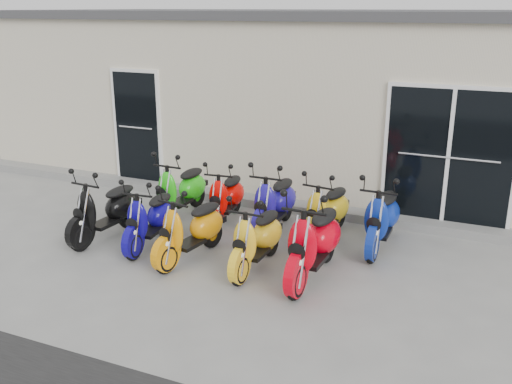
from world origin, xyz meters
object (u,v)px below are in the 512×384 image
scooter_front_blue (150,210)px  scooter_back_yellow (327,203)px  scooter_back_green (180,182)px  scooter_back_blue (275,195)px  scooter_back_extra (382,209)px  scooter_front_orange_b (257,230)px  scooter_front_red (314,232)px  scooter_front_orange_a (191,221)px  scooter_back_red (226,190)px  scooter_front_black (105,202)px

scooter_front_blue → scooter_back_yellow: bearing=24.7°
scooter_back_green → scooter_back_blue: 1.72m
scooter_back_green → scooter_back_extra: 3.41m
scooter_back_green → scooter_front_orange_b: bearing=-32.4°
scooter_front_red → scooter_front_orange_a: bearing=-175.0°
scooter_front_orange_a → scooter_back_red: scooter_front_orange_a is taller
scooter_front_black → scooter_back_blue: scooter_back_blue is taller
scooter_back_red → scooter_back_extra: size_ratio=0.91×
scooter_front_orange_a → scooter_back_blue: scooter_back_blue is taller
scooter_front_orange_b → scooter_back_extra: size_ratio=0.94×
scooter_back_yellow → scooter_back_green: bearing=-171.9°
scooter_front_orange_a → scooter_front_red: (1.77, 0.10, 0.08)m
scooter_front_red → scooter_front_blue: bearing=-179.8°
scooter_front_orange_a → scooter_back_green: size_ratio=0.97×
scooter_front_orange_b → scooter_back_red: size_ratio=1.03×
scooter_front_orange_b → scooter_back_yellow: size_ratio=1.00×
scooter_front_red → scooter_back_blue: bearing=130.5°
scooter_back_blue → scooter_back_yellow: size_ratio=1.06×
scooter_front_orange_b → scooter_back_extra: bearing=46.0°
scooter_front_orange_b → scooter_front_orange_a: bearing=-174.3°
scooter_front_blue → scooter_back_extra: (3.16, 1.29, 0.05)m
scooter_back_blue → scooter_front_orange_b: bearing=-78.1°
scooter_front_red → scooter_back_yellow: 1.43m
scooter_front_red → scooter_back_blue: 1.74m
scooter_front_black → scooter_back_blue: 2.62m
scooter_front_red → scooter_back_extra: bearing=67.7°
scooter_front_orange_b → scooter_back_green: bearing=146.6°
scooter_front_orange_b → scooter_front_red: bearing=3.4°
scooter_back_blue → scooter_front_blue: bearing=-138.8°
scooter_front_black → scooter_front_red: (3.36, -0.05, 0.07)m
scooter_back_extra → scooter_front_blue: bearing=-157.9°
scooter_front_blue → scooter_back_green: (-0.25, 1.30, 0.04)m
scooter_back_green → scooter_back_blue: scooter_back_blue is taller
scooter_front_orange_a → scooter_front_blue: bearing=176.7°
scooter_front_black → scooter_front_orange_a: 1.59m
scooter_front_black → scooter_back_green: (0.55, 1.32, 0.00)m
scooter_back_blue → scooter_front_black: bearing=-150.1°
scooter_back_red → scooter_back_blue: size_ratio=0.91×
scooter_front_orange_a → scooter_back_yellow: scooter_front_orange_a is taller
scooter_back_yellow → scooter_front_red: bearing=-72.8°
scooter_front_orange_b → scooter_back_red: 1.88m
scooter_back_red → scooter_back_yellow: scooter_back_yellow is taller
scooter_front_orange_a → scooter_back_blue: (0.69, 1.46, 0.03)m
scooter_back_red → scooter_front_blue: bearing=-119.8°
scooter_front_orange_a → scooter_front_orange_b: scooter_front_orange_a is taller
scooter_front_orange_a → scooter_back_extra: size_ratio=0.96×
scooter_front_orange_b → scooter_back_green: scooter_back_green is taller
scooter_back_green → scooter_back_red: 0.83m
scooter_front_blue → scooter_back_green: scooter_back_green is taller
scooter_front_orange_b → scooter_back_extra: 1.97m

